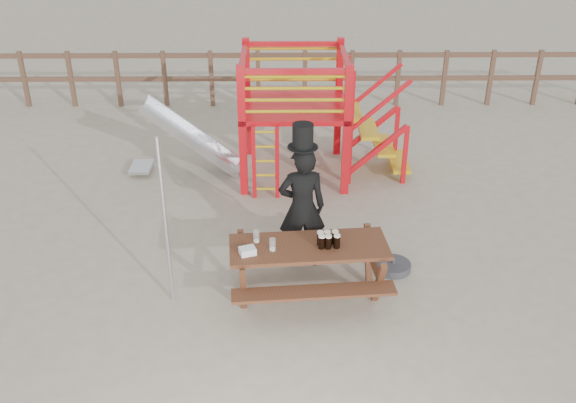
% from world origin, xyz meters
% --- Properties ---
extents(ground, '(60.00, 60.00, 0.00)m').
position_xyz_m(ground, '(0.00, 0.00, 0.00)').
color(ground, tan).
rests_on(ground, ground).
extents(back_fence, '(15.09, 0.09, 1.20)m').
position_xyz_m(back_fence, '(0.00, 7.00, 0.74)').
color(back_fence, brown).
rests_on(back_fence, ground).
extents(playground_fort, '(4.71, 1.84, 2.10)m').
position_xyz_m(playground_fort, '(0.12, 3.58, 1.07)').
color(playground_fort, red).
rests_on(playground_fort, ground).
extents(picnic_table, '(1.97, 1.44, 0.72)m').
position_xyz_m(picnic_table, '(0.32, 0.04, 0.46)').
color(picnic_table, brown).
rests_on(picnic_table, ground).
extents(man_with_hat, '(0.65, 0.46, 1.96)m').
position_xyz_m(man_with_hat, '(0.26, 0.76, 0.88)').
color(man_with_hat, black).
rests_on(man_with_hat, ground).
extents(metal_pole, '(0.05, 0.05, 2.13)m').
position_xyz_m(metal_pole, '(-1.33, -0.02, 1.06)').
color(metal_pole, '#B2B2B7').
rests_on(metal_pole, ground).
extents(parasol_base, '(0.46, 0.46, 0.19)m').
position_xyz_m(parasol_base, '(1.44, 0.59, 0.05)').
color(parasol_base, '#38383D').
rests_on(parasol_base, ground).
extents(paper_bag, '(0.22, 0.19, 0.08)m').
position_xyz_m(paper_bag, '(-0.40, -0.14, 0.76)').
color(paper_bag, white).
rests_on(paper_bag, picnic_table).
extents(stout_pints, '(0.27, 0.18, 0.17)m').
position_xyz_m(stout_pints, '(0.54, 0.03, 0.81)').
color(stout_pints, black).
rests_on(stout_pints, picnic_table).
extents(empty_glasses, '(0.27, 0.26, 0.15)m').
position_xyz_m(empty_glasses, '(-0.21, 0.04, 0.79)').
color(empty_glasses, silver).
rests_on(empty_glasses, picnic_table).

